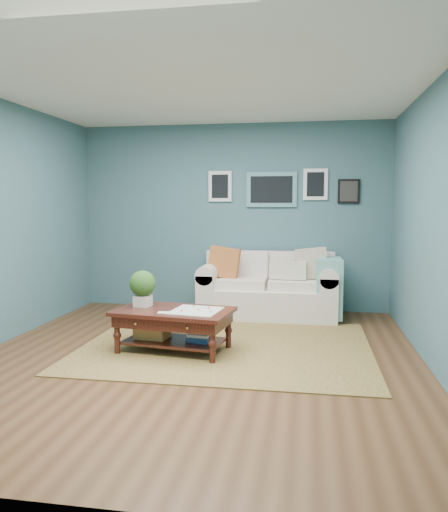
# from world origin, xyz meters

# --- Properties ---
(room_shell) EXTENTS (5.00, 5.02, 2.70)m
(room_shell) POSITION_xyz_m (0.02, 0.06, 1.36)
(room_shell) COLOR brown
(room_shell) RESTS_ON ground
(area_rug) EXTENTS (3.08, 2.46, 0.01)m
(area_rug) POSITION_xyz_m (0.24, 0.47, 0.01)
(area_rug) COLOR brown
(area_rug) RESTS_ON ground
(loveseat) EXTENTS (1.90, 0.86, 0.98)m
(loveseat) POSITION_xyz_m (0.65, 2.03, 0.40)
(loveseat) COLOR #EFE2D0
(loveseat) RESTS_ON ground
(coffee_table) EXTENTS (1.28, 0.85, 0.84)m
(coffee_table) POSITION_xyz_m (-0.34, 0.22, 0.37)
(coffee_table) COLOR #340B0B
(coffee_table) RESTS_ON ground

